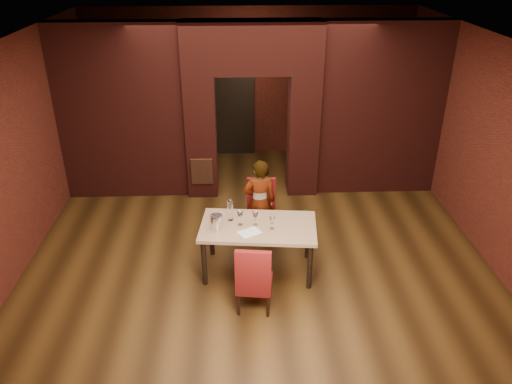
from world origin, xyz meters
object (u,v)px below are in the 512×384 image
chair_far (261,212)px  wine_glass_b (255,218)px  wine_glass_a (240,218)px  water_bottle (230,210)px  potted_plant (294,221)px  dining_table (258,248)px  wine_bucket (217,222)px  wine_glass_c (272,223)px  chair_near (254,276)px  person_seated (260,202)px

chair_far → wine_glass_b: (-0.13, -0.83, 0.37)m
wine_glass_a → water_bottle: water_bottle is taller
water_bottle → potted_plant: bearing=39.7°
dining_table → wine_bucket: 0.77m
dining_table → water_bottle: water_bottle is taller
dining_table → potted_plant: size_ratio=3.66×
wine_glass_a → dining_table: bearing=-6.1°
wine_glass_b → wine_bucket: size_ratio=1.03×
wine_bucket → chair_far: bearing=53.4°
chair_far → wine_glass_c: bearing=-81.4°
dining_table → water_bottle: 0.70m
water_bottle → chair_near: bearing=-72.7°
chair_near → person_seated: size_ratio=0.70×
wine_glass_b → water_bottle: 0.39m
chair_near → wine_glass_c: (0.27, 0.73, 0.36)m
dining_table → person_seated: size_ratio=1.15×
person_seated → wine_glass_a: 0.86m
wine_glass_a → water_bottle: 0.21m
dining_table → wine_bucket: bearing=-168.4°
wine_glass_b → dining_table: bearing=-23.0°
chair_near → wine_glass_b: size_ratio=4.64×
dining_table → person_seated: bearing=91.8°
wine_glass_b → wine_glass_c: (0.23, -0.11, -0.02)m
chair_far → potted_plant: bearing=21.3°
wine_glass_c → potted_plant: (0.46, 1.14, -0.64)m
dining_table → wine_glass_b: wine_glass_b is taller
wine_glass_c → dining_table: bearing=152.8°
person_seated → wine_glass_a: bearing=61.0°
dining_table → chair_near: chair_near is taller
water_bottle → potted_plant: (1.04, 0.87, -0.71)m
chair_near → person_seated: (0.14, 1.63, 0.21)m
chair_far → person_seated: size_ratio=0.71×
person_seated → wine_glass_c: person_seated is taller
dining_table → person_seated: person_seated is taller
dining_table → wine_glass_c: size_ratio=8.83×
chair_far → wine_glass_b: chair_far is taller
chair_far → wine_glass_a: (-0.34, -0.82, 0.37)m
water_bottle → chair_far: bearing=54.3°
chair_far → person_seated: 0.21m
wine_glass_c → wine_glass_a: bearing=164.4°
person_seated → wine_bucket: 1.09m
person_seated → wine_glass_c: bearing=91.1°
person_seated → water_bottle: (-0.45, -0.63, 0.22)m
dining_table → person_seated: (0.06, 0.81, 0.33)m
chair_near → wine_glass_a: bearing=-71.6°
dining_table → wine_bucket: wine_bucket is taller
wine_glass_a → wine_bucket: size_ratio=1.08×
dining_table → wine_glass_a: wine_glass_a is taller
person_seated → water_bottle: bearing=47.2°
person_seated → wine_glass_a: (-0.31, -0.78, 0.17)m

